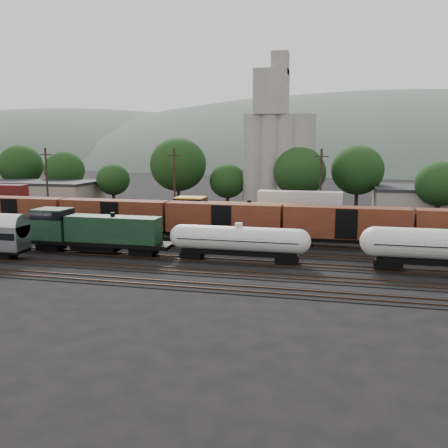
% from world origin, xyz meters
% --- Properties ---
extents(ground, '(600.00, 600.00, 0.00)m').
position_xyz_m(ground, '(0.00, 0.00, 0.00)').
color(ground, black).
extents(tracks, '(180.00, 33.20, 0.20)m').
position_xyz_m(tracks, '(0.00, 0.00, 0.05)').
color(tracks, black).
rests_on(tracks, ground).
extents(green_locomotive, '(18.53, 3.27, 4.91)m').
position_xyz_m(green_locomotive, '(-13.31, -5.00, 2.78)').
color(green_locomotive, black).
rests_on(green_locomotive, ground).
extents(tank_car_a, '(15.56, 2.79, 4.08)m').
position_xyz_m(tank_car_a, '(4.71, -5.00, 2.44)').
color(tank_car_a, silver).
rests_on(tank_car_a, ground).
extents(orange_locomotive, '(20.07, 3.35, 5.02)m').
position_xyz_m(orange_locomotive, '(-0.44, 10.00, 2.84)').
color(orange_locomotive, black).
rests_on(orange_locomotive, ground).
extents(boxcar_string, '(184.40, 2.90, 4.20)m').
position_xyz_m(boxcar_string, '(23.74, 5.00, 3.12)').
color(boxcar_string, black).
rests_on(boxcar_string, ground).
extents(container_wall, '(185.06, 2.60, 5.80)m').
position_xyz_m(container_wall, '(6.33, 15.00, 2.44)').
color(container_wall, black).
rests_on(container_wall, ground).
extents(grain_silo, '(13.40, 5.00, 29.00)m').
position_xyz_m(grain_silo, '(3.28, 36.00, 11.26)').
color(grain_silo, '#99978D').
rests_on(grain_silo, ground).
extents(industrial_sheds, '(119.38, 17.26, 5.10)m').
position_xyz_m(industrial_sheds, '(6.63, 35.25, 2.56)').
color(industrial_sheds, '#9E937F').
rests_on(industrial_sheds, ground).
extents(tree_band, '(163.85, 19.86, 13.90)m').
position_xyz_m(tree_band, '(4.67, 36.89, 7.33)').
color(tree_band, black).
rests_on(tree_band, ground).
extents(utility_poles, '(122.20, 0.36, 12.00)m').
position_xyz_m(utility_poles, '(0.00, 22.00, 6.21)').
color(utility_poles, black).
rests_on(utility_poles, ground).
extents(distant_hills, '(860.00, 286.00, 130.00)m').
position_xyz_m(distant_hills, '(23.92, 260.00, -20.56)').
color(distant_hills, '#59665B').
rests_on(distant_hills, ground).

